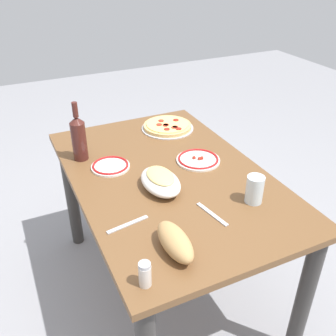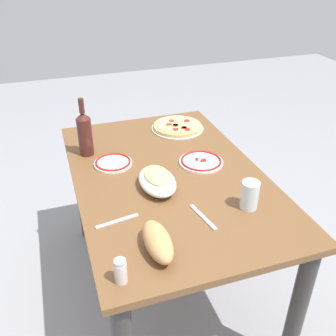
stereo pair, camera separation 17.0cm
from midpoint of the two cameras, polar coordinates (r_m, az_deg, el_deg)
name	(u,v)px [view 1 (the left image)]	position (r m, az deg, el deg)	size (l,w,h in m)	color
ground_plane	(168,286)	(2.19, -2.32, -17.47)	(8.00, 8.00, 0.00)	gray
dining_table	(168,196)	(1.78, -2.73, -4.36)	(1.29, 0.83, 0.73)	brown
pepperoni_pizza	(168,126)	(2.13, -2.36, 6.24)	(0.29, 0.29, 0.03)	#B7B7BC
baked_pasta_dish	(160,180)	(1.59, -4.20, -1.97)	(0.24, 0.15, 0.08)	white
wine_bottle	(79,137)	(1.85, -15.87, 4.41)	(0.07, 0.07, 0.29)	#471E19
water_glass	(255,189)	(1.53, 9.82, -3.29)	(0.07, 0.07, 0.12)	silver
side_plate_near	(110,166)	(1.79, -11.35, 0.22)	(0.18, 0.18, 0.02)	white
side_plate_far	(198,159)	(1.81, 1.89, 1.21)	(0.21, 0.21, 0.02)	white
bread_loaf	(175,242)	(1.29, -2.78, -11.14)	(0.21, 0.09, 0.08)	tan
spice_shaker	(145,274)	(1.19, -7.74, -15.72)	(0.04, 0.04, 0.09)	silver
fork_left	(212,214)	(1.47, 3.34, -7.05)	(0.17, 0.02, 0.01)	#B7B7BC
fork_right	(128,224)	(1.44, -9.50, -8.50)	(0.17, 0.02, 0.01)	#B7B7BC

